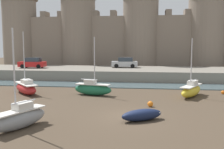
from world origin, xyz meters
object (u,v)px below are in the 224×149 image
at_px(sailboat_midflat_right, 93,89).
at_px(car_quay_west, 125,63).
at_px(sailboat_near_channel_left, 26,88).
at_px(mooring_buoy_near_shore, 223,92).
at_px(sailboat_near_channel_right, 19,118).
at_px(mooring_buoy_off_centre, 150,104).
at_px(rowboat_foreground_centre, 142,115).
at_px(sailboat_midflat_left, 191,90).
at_px(car_quay_centre_east, 32,63).

height_order(sailboat_midflat_right, car_quay_west, sailboat_midflat_right).
height_order(sailboat_near_channel_left, mooring_buoy_near_shore, sailboat_near_channel_left).
height_order(mooring_buoy_near_shore, car_quay_west, car_quay_west).
distance_m(sailboat_near_channel_left, sailboat_near_channel_right, 12.16).
xyz_separation_m(sailboat_near_channel_right, mooring_buoy_off_centre, (8.18, 6.83, -0.45)).
bearing_deg(mooring_buoy_near_shore, sailboat_near_channel_left, -173.42).
bearing_deg(mooring_buoy_near_shore, sailboat_midflat_right, -170.37).
relative_size(sailboat_near_channel_left, rowboat_foreground_centre, 2.09).
bearing_deg(sailboat_near_channel_left, sailboat_near_channel_right, -66.50).
height_order(sailboat_near_channel_left, sailboat_near_channel_right, sailboat_near_channel_left).
bearing_deg(sailboat_midflat_left, mooring_buoy_near_shore, 27.38).
height_order(sailboat_midflat_right, sailboat_near_channel_right, sailboat_near_channel_right).
bearing_deg(car_quay_west, sailboat_midflat_left, -62.57).
bearing_deg(car_quay_centre_east, sailboat_near_channel_left, -68.88).
height_order(car_quay_west, car_quay_centre_east, same).
relative_size(rowboat_foreground_centre, mooring_buoy_off_centre, 6.52).
distance_m(sailboat_near_channel_left, car_quay_centre_east, 14.24).
height_order(rowboat_foreground_centre, mooring_buoy_near_shore, rowboat_foreground_centre).
bearing_deg(mooring_buoy_off_centre, car_quay_centre_east, 135.99).
height_order(rowboat_foreground_centre, car_quay_west, car_quay_west).
bearing_deg(sailboat_midflat_left, car_quay_centre_east, 150.40).
xyz_separation_m(mooring_buoy_off_centre, mooring_buoy_near_shore, (7.73, 6.71, -0.05)).
bearing_deg(sailboat_near_channel_right, mooring_buoy_off_centre, 39.85).
bearing_deg(sailboat_midflat_right, mooring_buoy_near_shore, 9.63).
height_order(sailboat_near_channel_right, mooring_buoy_off_centre, sailboat_near_channel_right).
relative_size(sailboat_near_channel_left, mooring_buoy_near_shore, 17.16).
relative_size(sailboat_near_channel_left, mooring_buoy_off_centre, 13.62).
bearing_deg(car_quay_west, sailboat_near_channel_right, -99.44).
relative_size(sailboat_midflat_left, mooring_buoy_off_centre, 12.08).
bearing_deg(rowboat_foreground_centre, sailboat_near_channel_left, 145.69).
xyz_separation_m(sailboat_midflat_right, car_quay_west, (2.10, 15.59, 1.63)).
bearing_deg(rowboat_foreground_centre, sailboat_midflat_right, 121.15).
height_order(sailboat_midflat_left, car_quay_centre_east, sailboat_midflat_left).
xyz_separation_m(sailboat_midflat_left, car_quay_centre_east, (-22.27, 12.65, 1.64)).
bearing_deg(sailboat_midflat_left, rowboat_foreground_centre, -118.07).
distance_m(sailboat_near_channel_right, car_quay_centre_east, 26.34).
xyz_separation_m(sailboat_midflat_left, mooring_buoy_off_centre, (-4.15, -4.86, -0.43)).
distance_m(rowboat_foreground_centre, car_quay_centre_east, 27.88).
bearing_deg(car_quay_west, rowboat_foreground_centre, -82.75).
relative_size(rowboat_foreground_centre, car_quay_west, 0.75).
bearing_deg(mooring_buoy_off_centre, sailboat_near_channel_right, -140.15).
bearing_deg(sailboat_near_channel_right, car_quay_west, 80.56).
distance_m(mooring_buoy_near_shore, car_quay_centre_east, 28.09).
xyz_separation_m(sailboat_near_channel_left, mooring_buoy_near_shore, (20.76, 2.39, -0.47)).
xyz_separation_m(mooring_buoy_off_centre, car_quay_centre_east, (-18.12, 17.51, 2.08)).
relative_size(sailboat_midflat_left, rowboat_foreground_centre, 1.85).
xyz_separation_m(sailboat_midflat_left, sailboat_near_channel_left, (-17.17, -0.54, -0.02)).
distance_m(sailboat_midflat_right, mooring_buoy_near_shore, 13.74).
relative_size(sailboat_midflat_right, sailboat_near_channel_right, 0.97).
height_order(sailboat_near_channel_left, car_quay_centre_east, sailboat_near_channel_left).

